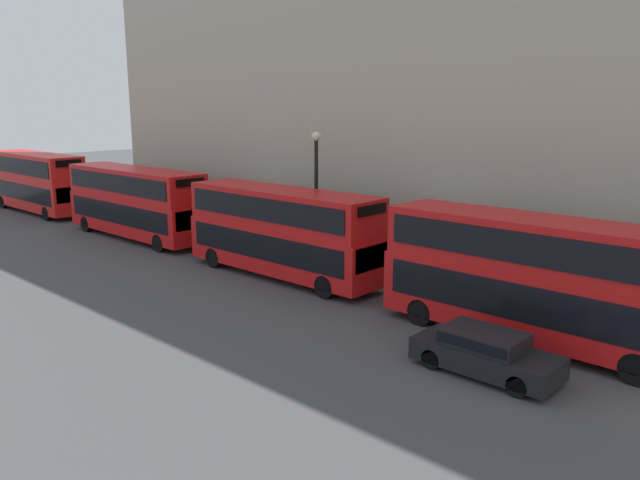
{
  "coord_description": "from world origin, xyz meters",
  "views": [
    {
      "loc": [
        -18.16,
        -1.61,
        8.04
      ],
      "look_at": [
        0.48,
        15.59,
        2.47
      ],
      "focal_mm": 35.0,
      "sensor_mm": 36.0,
      "label": 1
    }
  ],
  "objects": [
    {
      "name": "bus_leading",
      "position": [
        1.6,
        6.79,
        2.39
      ],
      "size": [
        2.59,
        10.66,
        4.32
      ],
      "color": "red",
      "rests_on": "ground"
    },
    {
      "name": "car_dark_sedan",
      "position": [
        -1.8,
        6.7,
        0.72
      ],
      "size": [
        1.79,
        4.4,
        1.35
      ],
      "color": "black",
      "rests_on": "ground"
    },
    {
      "name": "street_lamp",
      "position": [
        3.57,
        18.69,
        4.14
      ],
      "size": [
        0.44,
        0.44,
        6.74
      ],
      "color": "black",
      "rests_on": "ground"
    },
    {
      "name": "bus_trailing",
      "position": [
        1.6,
        45.5,
        2.43
      ],
      "size": [
        2.59,
        10.91,
        4.42
      ],
      "color": "red",
      "rests_on": "ground"
    },
    {
      "name": "bus_third_in_queue",
      "position": [
        1.6,
        31.81,
        2.35
      ],
      "size": [
        2.59,
        11.47,
        4.25
      ],
      "color": "red",
      "rests_on": "ground"
    },
    {
      "name": "bus_second_in_queue",
      "position": [
        1.6,
        19.05,
        2.31
      ],
      "size": [
        2.59,
        10.72,
        4.17
      ],
      "color": "red",
      "rests_on": "ground"
    }
  ]
}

